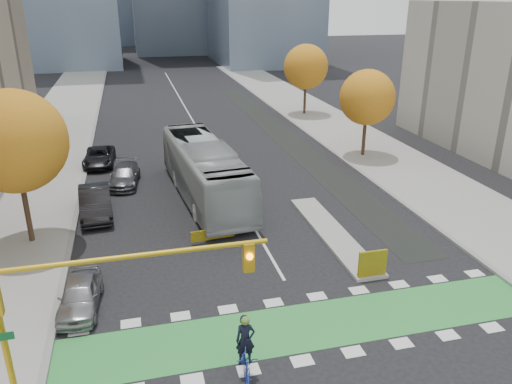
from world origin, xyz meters
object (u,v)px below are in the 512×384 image
traffic_signal_west (89,293)px  parked_car_a (80,295)px  cyclist (245,355)px  parked_car_d (99,157)px  bus (205,171)px  parked_car_b (95,202)px  parked_car_c (124,176)px  tree_west (14,142)px  tree_east_near (367,98)px  tree_east_far (306,67)px  hazard_board (373,263)px

traffic_signal_west → parked_car_a: traffic_signal_west is taller
traffic_signal_west → cyclist: size_ratio=3.58×
traffic_signal_west → parked_car_d: size_ratio=1.78×
bus → parked_car_b: (-6.83, -1.22, -1.02)m
traffic_signal_west → parked_car_c: bearing=87.7°
tree_west → traffic_signal_west: size_ratio=0.96×
cyclist → parked_car_a: 8.07m
traffic_signal_west → bus: traffic_signal_west is taller
parked_car_b → parked_car_a: bearing=-95.2°
tree_east_near → parked_car_d: 21.62m
tree_east_far → parked_car_c: 27.05m
parked_car_b → traffic_signal_west: bearing=-90.9°
traffic_signal_west → parked_car_d: 25.70m
tree_west → parked_car_c: size_ratio=1.80×
parked_car_a → parked_car_b: parked_car_b is taller
tree_east_near → bus: 15.45m
tree_west → traffic_signal_west: 13.25m
tree_east_near → traffic_signal_west: tree_east_near is taller
tree_east_far → cyclist: bearing=-112.1°
hazard_board → parked_car_a: bearing=176.5°
tree_east_near → parked_car_c: 19.67m
parked_car_a → parked_car_d: parked_car_a is taller
parked_car_a → parked_car_c: parked_car_a is taller
tree_east_near → parked_car_c: tree_east_near is taller
bus → parked_car_d: bus is taller
traffic_signal_west → tree_east_near: bearing=48.5°
parked_car_b → parked_car_d: size_ratio=1.07×
hazard_board → traffic_signal_west: bearing=-158.5°
cyclist → parked_car_a: size_ratio=0.61×
hazard_board → tree_east_far: size_ratio=0.18×
parked_car_a → parked_car_c: bearing=86.9°
parked_car_b → parked_car_c: size_ratio=1.12×
cyclist → bus: (1.16, 16.72, 1.07)m
bus → parked_car_c: bearing=138.4°
tree_east_near → parked_car_d: size_ratio=1.48×
parked_car_a → tree_west: bearing=117.4°
parked_car_a → tree_east_far: bearing=61.1°
tree_east_near → parked_car_a: tree_east_near is taller
tree_west → parked_car_a: size_ratio=2.10×
tree_east_far → tree_east_near: bearing=-91.8°
hazard_board → parked_car_c: bearing=125.2°
cyclist → tree_west: bearing=131.1°
tree_west → parked_car_b: 6.45m
traffic_signal_west → parked_car_c: size_ratio=1.87×
cyclist → parked_car_c: cyclist is taller
tree_east_far → cyclist: tree_east_far is taller
tree_east_far → parked_car_d: 25.57m
tree_east_far → traffic_signal_west: (-20.43, -38.51, -1.21)m
parked_car_d → parked_car_b: bearing=-86.0°
traffic_signal_west → cyclist: traffic_signal_west is taller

